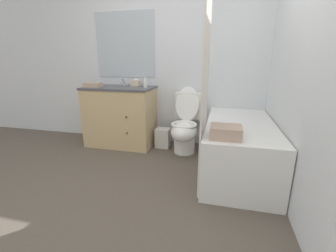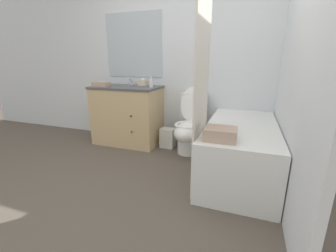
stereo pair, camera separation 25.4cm
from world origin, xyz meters
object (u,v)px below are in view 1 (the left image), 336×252
Objects in this scene: vanity_cabinet at (121,116)px; soap_dispenser at (145,83)px; sink_faucet at (124,83)px; hand_towel_folded at (93,85)px; wastebasket at (163,138)px; tissue_box at (136,83)px; bathtub at (238,146)px; toilet at (185,126)px; bath_towel_folded at (226,132)px.

vanity_cabinet is 0.64m from soap_dispenser.
hand_towel_folded is (-0.33, -0.32, -0.00)m from sink_faucet.
tissue_box is at bearing 159.51° from wastebasket.
hand_towel_folded is at bearing -169.49° from soap_dispenser.
soap_dispenser reaches higher than bathtub.
toilet reaches higher than vanity_cabinet.
toilet is at bearing 117.96° from bath_towel_folded.
soap_dispenser is 0.75m from hand_towel_folded.
sink_faucet is at bearing 141.04° from bath_towel_folded.
bathtub reaches higher than wastebasket.
bathtub is 12.22× the size of tissue_box.
sink_faucet reaches higher than wastebasket.
soap_dispenser is at bearing -23.99° from sink_faucet.
toilet is 3.15× the size of wastebasket.
toilet reaches higher than bath_towel_folded.
sink_faucet is at bearing 43.52° from hand_towel_folded.
toilet is at bearing -5.49° from soap_dispenser.
vanity_cabinet is 6.46× the size of soap_dispenser.
hand_towel_folded is (-0.52, -0.32, -0.01)m from tissue_box.
vanity_cabinet is at bearing 176.46° from toilet.
soap_dispenser is (0.22, -0.19, 0.02)m from tissue_box.
wastebasket is 1.04× the size of bath_towel_folded.
bathtub is 9.92× the size of soap_dispenser.
sink_faucet is at bearing 90.00° from vanity_cabinet.
toilet reaches higher than wastebasket.
bath_towel_folded is at bearing -26.17° from hand_towel_folded.
vanity_cabinet is 1.75m from bathtub.
tissue_box reaches higher than vanity_cabinet.
sink_faucet is at bearing -177.98° from tissue_box.
bath_towel_folded is at bearing -50.69° from wastebasket.
tissue_box is 0.29m from soap_dispenser.
tissue_box is (0.19, 0.18, 0.47)m from vanity_cabinet.
hand_towel_folded is at bearing -156.98° from vanity_cabinet.
vanity_cabinet is 1.11× the size of toilet.
bathtub is at bearing -15.88° from vanity_cabinet.
wastebasket is (0.65, 0.01, -0.30)m from vanity_cabinet.
tissue_box is (0.19, 0.01, 0.01)m from sink_faucet.
soap_dispenser is (-0.58, 0.06, 0.57)m from toilet.
soap_dispenser is at bearing -176.55° from wastebasket.
wastebasket is 1.45m from bath_towel_folded.
wastebasket is 1.25m from hand_towel_folded.
toilet is 3.63× the size of hand_towel_folded.
tissue_box is at bearing 137.15° from bath_towel_folded.
tissue_box is (-0.46, 0.17, 0.77)m from wastebasket.
vanity_cabinet is 4.04× the size of hand_towel_folded.
sink_faucet is 0.50× the size of wastebasket.
toilet is at bearing -11.69° from wastebasket.
bathtub is 0.68m from bath_towel_folded.
wastebasket is at bearing 154.72° from bathtub.
vanity_cabinet is at bearing -90.00° from sink_faucet.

